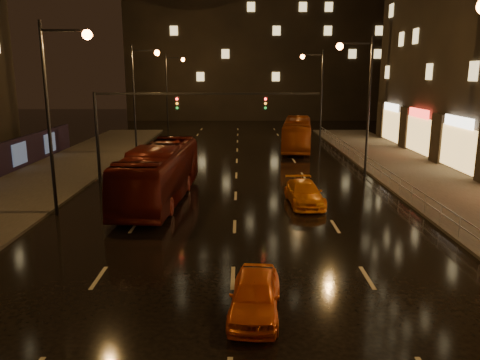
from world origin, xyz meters
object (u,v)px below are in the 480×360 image
object	(u,v)px
taxi_near	(255,295)
taxi_far	(304,193)
bus_red	(159,173)
bus_curb	(297,134)

from	to	relation	value
taxi_near	taxi_far	bearing A→B (deg)	81.07
bus_red	taxi_far	bearing A→B (deg)	-2.69
bus_red	bus_curb	bearing A→B (deg)	65.10
bus_curb	taxi_near	world-z (taller)	bus_curb
bus_red	bus_curb	size ratio (longest dim) A/B	1.07
bus_curb	taxi_near	xyz separation A→B (m)	(-5.26, -33.14, -0.90)
bus_red	bus_curb	distance (m)	22.12
bus_red	bus_curb	world-z (taller)	bus_red
bus_curb	taxi_far	distance (m)	20.50
taxi_near	taxi_far	size ratio (longest dim) A/B	0.84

